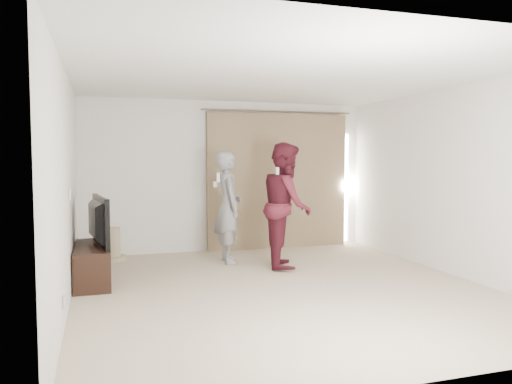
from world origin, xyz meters
TOP-DOWN VIEW (x-y plane):
  - floor at (0.00, 0.00)m, footprint 5.50×5.50m
  - wall_back at (0.00, 2.75)m, footprint 5.00×0.04m
  - wall_left at (-2.50, -0.00)m, footprint 0.04×5.50m
  - ceiling at (0.00, 0.00)m, footprint 5.00×5.50m
  - curtain at (0.91, 2.68)m, footprint 2.80×0.11m
  - tv_console at (-2.27, 1.01)m, footprint 0.44×1.27m
  - tv at (-2.27, 1.01)m, footprint 0.30×1.12m
  - scratching_post at (-1.97, 2.40)m, footprint 0.40×0.40m
  - person_man at (-0.27, 1.73)m, footprint 0.43×0.64m
  - person_woman at (0.48, 1.17)m, footprint 0.92×1.06m

SIDE VIEW (x-z plane):
  - floor at x=0.00m, z-range 0.00..0.00m
  - scratching_post at x=-1.97m, z-range -0.05..0.48m
  - tv_console at x=-2.27m, z-range 0.00..0.49m
  - tv at x=-2.27m, z-range 0.49..1.13m
  - person_man at x=-0.27m, z-range 0.00..1.73m
  - person_woman at x=0.48m, z-range 0.00..1.85m
  - curtain at x=0.91m, z-range -0.02..2.43m
  - wall_left at x=-2.50m, z-range 0.00..2.60m
  - wall_back at x=0.00m, z-range 0.00..2.60m
  - ceiling at x=0.00m, z-range 2.60..2.60m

